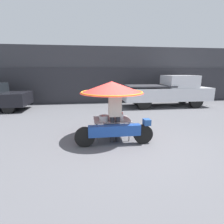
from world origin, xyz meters
TOP-DOWN VIEW (x-y plane):
  - ground_plane at (0.00, 0.00)m, footprint 36.00×36.00m
  - shopfront_building at (0.00, 8.22)m, footprint 28.00×2.06m
  - vendor_motorcycle_cart at (-0.40, 0.42)m, footprint 2.34×2.00m
  - vendor_person at (-0.36, 0.14)m, footprint 0.38×0.22m
  - pickup_truck at (3.83, 5.45)m, footprint 5.41×1.86m

SIDE VIEW (x-z plane):
  - ground_plane at x=0.00m, z-range 0.00..0.00m
  - vendor_person at x=-0.36m, z-range 0.10..1.76m
  - pickup_truck at x=3.83m, z-range -0.01..1.92m
  - vendor_motorcycle_cart at x=-0.40m, z-range 0.53..2.38m
  - shopfront_building at x=0.00m, z-range -0.01..3.81m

